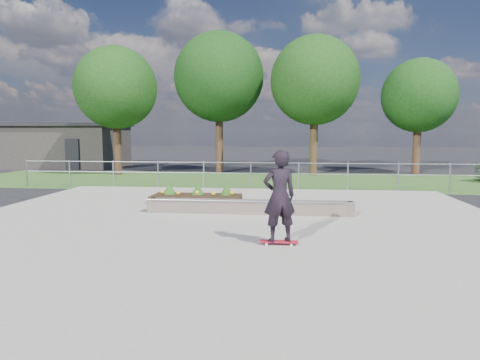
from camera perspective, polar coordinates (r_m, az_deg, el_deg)
name	(u,v)px	position (r m, az deg, el deg)	size (l,w,h in m)	color
ground	(226,231)	(10.68, -1.95, -6.77)	(120.00, 120.00, 0.00)	black
grass_verge	(256,180)	(21.48, 2.20, -0.04)	(30.00, 8.00, 0.02)	#2F5221
concrete_slab	(225,229)	(10.67, -1.95, -6.61)	(15.00, 15.00, 0.06)	gray
fence	(251,172)	(17.93, 1.43, 1.11)	(20.06, 0.06, 1.20)	gray
building	(63,145)	(32.26, -22.56, 4.32)	(8.40, 5.40, 3.00)	#282624
tree_far_left	(116,88)	(25.26, -16.23, 11.69)	(4.55, 4.55, 7.15)	black
tree_mid_left	(219,77)	(25.80, -2.82, 13.51)	(5.25, 5.25, 8.25)	#321E14
tree_mid_right	(315,81)	(24.50, 9.96, 12.91)	(4.90, 4.90, 7.70)	#322214
tree_far_right	(419,96)	(26.94, 22.76, 10.30)	(4.20, 4.20, 6.60)	#362015
grind_ledge	(249,207)	(12.48, 1.21, -3.60)	(6.00, 0.44, 0.43)	brown
planter_bed	(197,197)	(14.57, -5.80, -2.25)	(3.00, 1.20, 0.61)	black
skateboarder	(279,196)	(8.98, 5.28, -2.17)	(0.82, 0.67, 2.01)	silver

